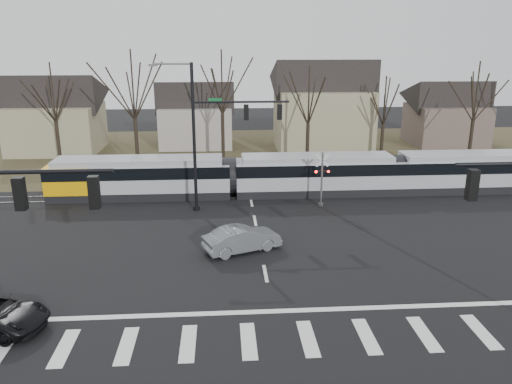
{
  "coord_description": "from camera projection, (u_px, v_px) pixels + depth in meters",
  "views": [
    {
      "loc": [
        -2.1,
        -21.34,
        11.42
      ],
      "look_at": [
        0.0,
        9.0,
        2.3
      ],
      "focal_mm": 35.0,
      "sensor_mm": 36.0,
      "label": 1
    }
  ],
  "objects": [
    {
      "name": "grass_verge",
      "position": [
        241.0,
        152.0,
        54.39
      ],
      "size": [
        140.0,
        28.0,
        0.01
      ],
      "primitive_type": "cube",
      "color": "#38331E",
      "rests_on": "ground"
    },
    {
      "name": "rail_pair",
      "position": [
        250.0,
        195.0,
        38.9
      ],
      "size": [
        90.0,
        1.52,
        0.06
      ],
      "color": "#59595E",
      "rests_on": "ground"
    },
    {
      "name": "house_a",
      "position": [
        55.0,
        110.0,
        53.7
      ],
      "size": [
        9.72,
        8.64,
        8.6
      ],
      "color": "gray",
      "rests_on": "ground"
    },
    {
      "name": "rail_crossing_signal",
      "position": [
        322.0,
        181.0,
        35.82
      ],
      "size": [
        1.08,
        0.36,
        4.0
      ],
      "color": "#59595B",
      "rests_on": "ground"
    },
    {
      "name": "house_c",
      "position": [
        323.0,
        102.0,
        54.44
      ],
      "size": [
        10.8,
        8.64,
        10.1
      ],
      "color": "gray",
      "rests_on": "ground"
    },
    {
      "name": "house_d",
      "position": [
        447.0,
        110.0,
        57.7
      ],
      "size": [
        8.64,
        7.56,
        7.65
      ],
      "color": "brown",
      "rests_on": "ground"
    },
    {
      "name": "stop_line",
      "position": [
        273.0,
        311.0,
        22.09
      ],
      "size": [
        28.0,
        0.35,
        0.01
      ],
      "primitive_type": "cube",
      "color": "silver",
      "rests_on": "ground"
    },
    {
      "name": "house_b",
      "position": [
        196.0,
        111.0,
        56.74
      ],
      "size": [
        8.64,
        7.56,
        7.65
      ],
      "color": "gray",
      "rests_on": "ground"
    },
    {
      "name": "sedan",
      "position": [
        242.0,
        239.0,
        28.32
      ],
      "size": [
        4.68,
        5.52,
        1.46
      ],
      "primitive_type": "imported",
      "rotation": [
        0.0,
        0.0,
        1.96
      ],
      "color": "slate",
      "rests_on": "ground"
    },
    {
      "name": "tram",
      "position": [
        314.0,
        173.0,
        38.95
      ],
      "size": [
        40.44,
        3.0,
        3.07
      ],
      "color": "gray",
      "rests_on": "ground"
    },
    {
      "name": "tree_row",
      "position": [
        265.0,
        113.0,
        47.35
      ],
      "size": [
        59.2,
        7.2,
        10.0
      ],
      "color": "black",
      "rests_on": "ground"
    },
    {
      "name": "crosswalk",
      "position": [
        278.0,
        339.0,
        19.99
      ],
      "size": [
        27.0,
        2.6,
        0.01
      ],
      "color": "silver",
      "rests_on": "ground"
    },
    {
      "name": "ground",
      "position": [
        269.0,
        292.0,
        23.81
      ],
      "size": [
        140.0,
        140.0,
        0.0
      ],
      "primitive_type": "plane",
      "color": "black"
    },
    {
      "name": "lane_dashes",
      "position": [
        250.0,
        194.0,
        39.1
      ],
      "size": [
        0.18,
        30.0,
        0.01
      ],
      "color": "silver",
      "rests_on": "ground"
    },
    {
      "name": "signal_pole_far",
      "position": [
        217.0,
        130.0,
        33.96
      ],
      "size": [
        9.28,
        0.44,
        10.2
      ],
      "color": "black",
      "rests_on": "ground"
    }
  ]
}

